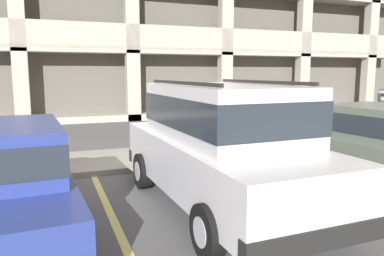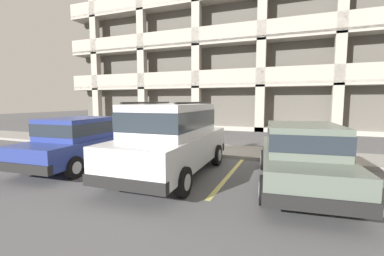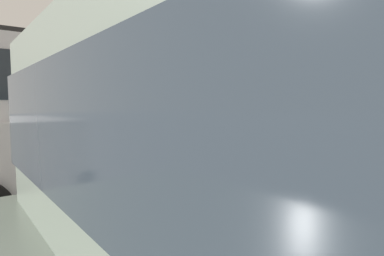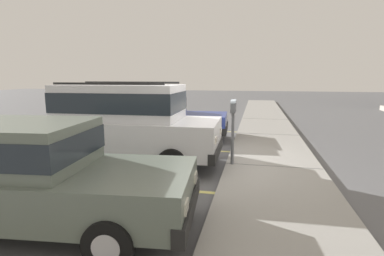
% 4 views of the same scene
% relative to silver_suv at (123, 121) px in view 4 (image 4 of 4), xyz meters
% --- Properties ---
extents(ground_plane, '(80.00, 80.00, 0.10)m').
position_rel_silver_suv_xyz_m(ground_plane, '(-0.11, 2.36, -1.14)').
color(ground_plane, '#565659').
extents(sidewalk, '(40.00, 2.20, 0.12)m').
position_rel_silver_suv_xyz_m(sidewalk, '(-0.11, 3.66, -1.03)').
color(sidewalk, gray).
rests_on(sidewalk, ground_plane).
extents(parking_stall_lines, '(12.98, 4.80, 0.01)m').
position_rel_silver_suv_xyz_m(parking_stall_lines, '(1.50, 0.96, -1.08)').
color(parking_stall_lines, '#DBD16B').
rests_on(parking_stall_lines, ground_plane).
extents(silver_suv, '(2.11, 4.83, 2.03)m').
position_rel_silver_suv_xyz_m(silver_suv, '(0.00, 0.00, 0.00)').
color(silver_suv, silver).
rests_on(silver_suv, ground_plane).
extents(red_sedan, '(2.03, 4.58, 1.54)m').
position_rel_silver_suv_xyz_m(red_sedan, '(-3.17, -0.07, -0.27)').
color(red_sedan, navy).
rests_on(red_sedan, ground_plane).
extents(dark_hatchback, '(2.16, 4.63, 1.54)m').
position_rel_silver_suv_xyz_m(dark_hatchback, '(3.30, 0.10, -0.27)').
color(dark_hatchback, '#5B665B').
rests_on(dark_hatchback, ground_plane).
extents(parking_meter_near, '(0.35, 0.12, 1.53)m').
position_rel_silver_suv_xyz_m(parking_meter_near, '(-0.08, 2.71, 0.17)').
color(parking_meter_near, '#595B60').
rests_on(parking_meter_near, sidewalk).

